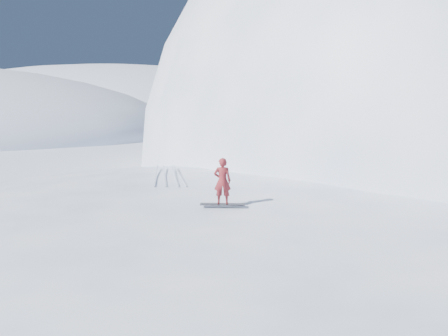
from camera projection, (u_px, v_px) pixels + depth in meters
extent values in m
plane|color=white|center=(195.00, 260.00, 14.92)|extent=(400.00, 400.00, 0.00)
ellipsoid|color=white|center=(225.00, 235.00, 17.82)|extent=(36.00, 28.00, 4.80)
ellipsoid|color=white|center=(340.00, 173.00, 34.12)|extent=(28.00, 24.00, 18.00)
ellipsoid|color=white|center=(112.00, 124.00, 125.55)|extent=(140.00, 90.00, 36.00)
ellipsoid|color=white|center=(67.00, 281.00, 13.15)|extent=(6.00, 5.40, 0.80)
ellipsoid|color=white|center=(351.00, 303.00, 11.70)|extent=(5.00, 4.50, 0.70)
ellipsoid|color=white|center=(171.00, 216.00, 20.94)|extent=(7.00, 6.30, 1.00)
ellipsoid|color=white|center=(355.00, 230.00, 18.50)|extent=(4.00, 3.60, 0.60)
cube|color=black|center=(222.00, 204.00, 13.52)|extent=(1.52, 0.31, 0.03)
imported|color=maroon|center=(222.00, 181.00, 13.39)|extent=(0.58, 0.39, 1.58)
cube|color=silver|center=(156.00, 174.00, 19.45)|extent=(1.22, 5.90, 0.04)
cube|color=silver|center=(165.00, 174.00, 19.43)|extent=(1.35, 5.87, 0.04)
cube|color=silver|center=(175.00, 174.00, 19.41)|extent=(1.39, 5.86, 0.04)
cube|color=silver|center=(180.00, 174.00, 19.39)|extent=(1.60, 5.81, 0.04)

